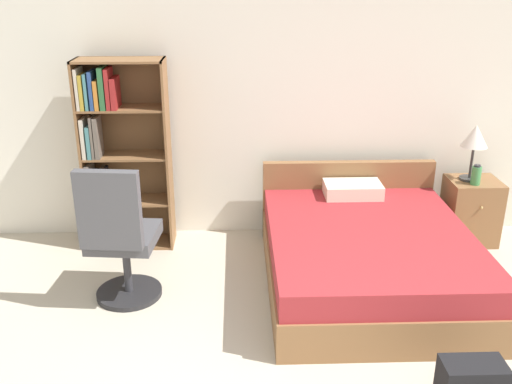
{
  "coord_description": "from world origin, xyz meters",
  "views": [
    {
      "loc": [
        -0.53,
        -1.83,
        2.37
      ],
      "look_at": [
        -0.4,
        1.98,
        0.87
      ],
      "focal_mm": 40.0,
      "sensor_mm": 36.0,
      "label": 1
    }
  ],
  "objects_px": {
    "bookshelf": "(116,159)",
    "nightstand": "(470,211)",
    "bed": "(366,253)",
    "office_chair": "(120,240)",
    "table_lamp": "(475,139)",
    "water_bottle": "(476,175)"
  },
  "relations": [
    {
      "from": "office_chair",
      "to": "water_bottle",
      "type": "bearing_deg",
      "value": 16.29
    },
    {
      "from": "bookshelf",
      "to": "office_chair",
      "type": "xyz_separation_m",
      "value": [
        0.2,
        -1.01,
        -0.29
      ]
    },
    {
      "from": "bed",
      "to": "office_chair",
      "type": "distance_m",
      "value": 1.92
    },
    {
      "from": "bed",
      "to": "nightstand",
      "type": "height_order",
      "value": "bed"
    },
    {
      "from": "bed",
      "to": "table_lamp",
      "type": "bearing_deg",
      "value": 34.74
    },
    {
      "from": "office_chair",
      "to": "table_lamp",
      "type": "distance_m",
      "value": 3.15
    },
    {
      "from": "bed",
      "to": "water_bottle",
      "type": "height_order",
      "value": "water_bottle"
    },
    {
      "from": "bookshelf",
      "to": "table_lamp",
      "type": "xyz_separation_m",
      "value": [
        3.15,
        -0.02,
        0.16
      ]
    },
    {
      "from": "bookshelf",
      "to": "table_lamp",
      "type": "relative_size",
      "value": 3.32
    },
    {
      "from": "bed",
      "to": "table_lamp",
      "type": "xyz_separation_m",
      "value": [
        1.07,
        0.74,
        0.72
      ]
    },
    {
      "from": "bookshelf",
      "to": "nightstand",
      "type": "height_order",
      "value": "bookshelf"
    },
    {
      "from": "bed",
      "to": "table_lamp",
      "type": "distance_m",
      "value": 1.49
    },
    {
      "from": "office_chair",
      "to": "water_bottle",
      "type": "relative_size",
      "value": 6.18
    },
    {
      "from": "bookshelf",
      "to": "office_chair",
      "type": "height_order",
      "value": "bookshelf"
    },
    {
      "from": "office_chair",
      "to": "table_lamp",
      "type": "bearing_deg",
      "value": 18.48
    },
    {
      "from": "office_chair",
      "to": "table_lamp",
      "type": "height_order",
      "value": "office_chair"
    },
    {
      "from": "table_lamp",
      "to": "water_bottle",
      "type": "xyz_separation_m",
      "value": [
        0.0,
        -0.12,
        -0.3
      ]
    },
    {
      "from": "bed",
      "to": "table_lamp",
      "type": "relative_size",
      "value": 3.81
    },
    {
      "from": "office_chair",
      "to": "bed",
      "type": "bearing_deg",
      "value": 7.37
    },
    {
      "from": "table_lamp",
      "to": "water_bottle",
      "type": "height_order",
      "value": "table_lamp"
    },
    {
      "from": "bookshelf",
      "to": "nightstand",
      "type": "relative_size",
      "value": 2.82
    },
    {
      "from": "bed",
      "to": "office_chair",
      "type": "height_order",
      "value": "office_chair"
    }
  ]
}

